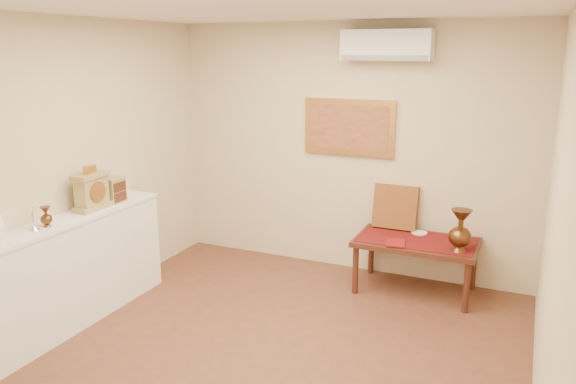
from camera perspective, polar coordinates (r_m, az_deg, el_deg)
The scene contains 18 objects.
floor at distance 4.65m, azimuth -3.18°, elevation -16.97°, with size 4.50×4.50×0.00m, color brown.
ceiling at distance 3.98m, azimuth -3.75°, elevation 18.45°, with size 4.50×4.50×0.00m, color white.
wall_back at distance 6.15m, azimuth 6.24°, elevation 4.29°, with size 4.00×0.02×2.70m, color beige.
wall_left at distance 5.31m, azimuth -22.99°, elevation 1.65°, with size 0.02×4.50×2.70m, color beige.
wall_right at distance 3.68m, azimuth 25.49°, elevation -3.87°, with size 0.02×4.50×2.70m, color beige.
candlestick at distance 5.01m, azimuth -24.51°, elevation -2.51°, with size 0.09×0.09×0.19m, color silver, non-canonical shape.
brass_urn_small at distance 5.05m, azimuth -23.39°, elevation -2.04°, with size 0.10×0.10×0.22m, color brown, non-canonical shape.
table_cloth at distance 5.80m, azimuth 12.94°, elevation -4.75°, with size 1.14×0.59×0.01m, color maroon.
brass_urn_tall at distance 5.50m, azimuth 17.14°, elevation -3.33°, with size 0.22×0.22×0.49m, color brown, non-canonical shape.
plate at distance 5.99m, azimuth 13.20°, elevation -4.04°, with size 0.16×0.16×0.01m, color white.
menu at distance 5.64m, azimuth 10.88°, elevation -5.08°, with size 0.18×0.25×0.01m, color maroon.
cushion at distance 6.05m, azimuth 10.87°, elevation -1.49°, with size 0.46×0.10×0.46m, color #5B1A12.
display_ledge at distance 5.43m, azimuth -20.83°, elevation -7.38°, with size 0.37×2.02×0.98m.
mantel_clock at distance 5.42m, azimuth -19.32°, elevation 0.10°, with size 0.17×0.36×0.41m.
wooden_chest at distance 5.63m, azimuth -17.29°, elevation 0.23°, with size 0.16×0.21×0.24m.
low_table at distance 5.82m, azimuth 12.90°, elevation -5.40°, with size 1.20×0.70×0.55m.
painting at distance 6.09m, azimuth 6.23°, elevation 6.57°, with size 1.00×0.06×0.60m.
ac_unit at distance 5.82m, azimuth 10.00°, elevation 14.47°, with size 0.90×0.25×0.30m.
Camera 1 is at (1.84, -3.52, 2.41)m, focal length 35.00 mm.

